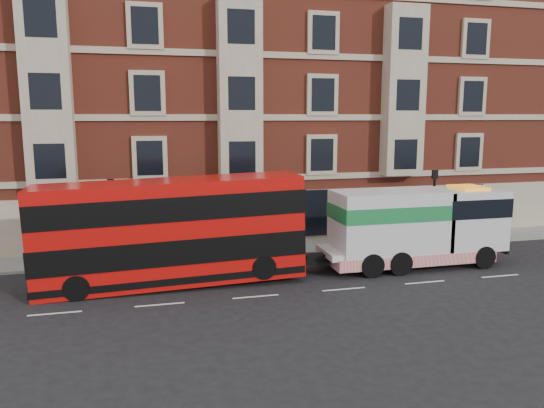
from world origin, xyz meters
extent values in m
plane|color=black|center=(0.00, 0.00, 0.00)|extent=(120.00, 120.00, 0.00)
cube|color=slate|center=(0.00, 7.50, 0.07)|extent=(90.00, 3.00, 0.15)
cube|color=brown|center=(0.50, 15.00, 9.00)|extent=(45.00, 12.00, 18.00)
cylinder|color=black|center=(-6.00, 6.20, 2.15)|extent=(0.14, 0.14, 4.00)
cube|color=black|center=(-6.00, 6.20, 4.25)|extent=(0.35, 0.15, 0.50)
cylinder|color=black|center=(12.00, 6.20, 2.15)|extent=(0.14, 0.14, 4.00)
cube|color=black|center=(12.00, 6.20, 4.25)|extent=(0.35, 0.15, 0.50)
cube|color=red|center=(-3.32, 2.56, 2.47)|extent=(11.78, 2.63, 4.63)
cube|color=black|center=(-3.32, 2.56, 1.79)|extent=(11.82, 2.69, 1.10)
cube|color=black|center=(-3.32, 2.56, 3.68)|extent=(11.82, 2.69, 1.05)
cylinder|color=black|center=(-7.31, 1.37, 0.55)|extent=(1.09, 0.34, 1.09)
cylinder|color=black|center=(-7.31, 3.74, 0.55)|extent=(1.09, 0.34, 1.09)
cylinder|color=black|center=(0.68, 1.37, 0.86)|extent=(1.09, 0.34, 1.09)
cylinder|color=black|center=(0.68, 3.74, 0.86)|extent=(1.09, 0.34, 1.09)
cube|color=silver|center=(8.68, 2.56, 1.00)|extent=(9.46, 2.42, 0.32)
cube|color=silver|center=(11.73, 2.56, 2.37)|extent=(3.36, 2.63, 3.05)
cube|color=silver|center=(7.42, 2.56, 2.42)|extent=(5.68, 2.63, 3.05)
cube|color=#197439|center=(7.42, 2.56, 2.94)|extent=(5.73, 2.67, 0.74)
cube|color=red|center=(8.47, 2.56, 0.63)|extent=(8.41, 2.69, 0.58)
cylinder|color=black|center=(12.05, 1.37, 0.58)|extent=(1.16, 0.37, 1.16)
cylinder|color=black|center=(12.05, 3.74, 0.58)|extent=(1.16, 0.37, 1.16)
cylinder|color=black|center=(7.42, 1.37, 0.58)|extent=(1.16, 0.42, 1.16)
cylinder|color=black|center=(7.42, 3.74, 0.58)|extent=(1.16, 0.42, 1.16)
cylinder|color=black|center=(5.95, 1.37, 0.58)|extent=(1.16, 0.42, 1.16)
cylinder|color=black|center=(5.95, 3.74, 0.58)|extent=(1.16, 0.42, 1.16)
camera|label=1|loc=(-4.58, -21.08, 7.60)|focal=35.00mm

